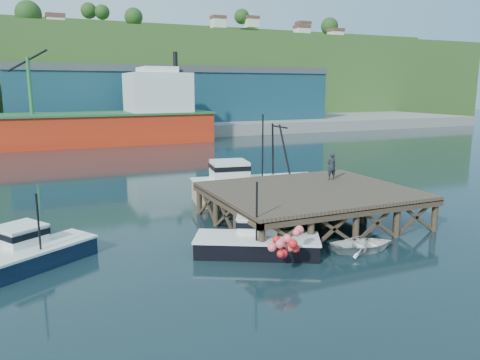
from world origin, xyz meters
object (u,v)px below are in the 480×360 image
dockworker (331,166)px  trawler (255,183)px  boat_navy (31,251)px  boat_black (257,239)px  dinghy (363,244)px

dockworker → trawler: bearing=-47.7°
dockworker → boat_navy: bearing=12.1°
trawler → boat_navy: bearing=-144.7°
dockworker → boat_black: bearing=37.5°
boat_navy → boat_black: boat_black is taller
boat_navy → trawler: trawler is taller
boat_navy → trawler: 17.15m
boat_black → dinghy: (5.12, -2.04, -0.37)m
boat_black → trawler: bearing=93.1°
trawler → dinghy: size_ratio=2.96×
boat_navy → dockworker: size_ratio=3.24×
boat_black → trawler: size_ratio=0.66×
boat_black → trawler: 11.33m
trawler → dinghy: 12.34m
boat_navy → dinghy: boat_navy is taller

